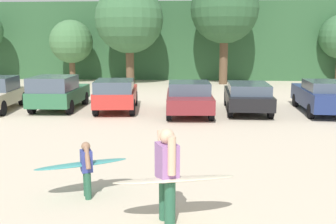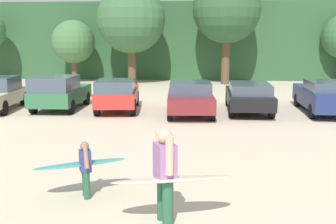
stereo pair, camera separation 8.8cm
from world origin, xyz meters
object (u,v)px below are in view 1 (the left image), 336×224
Objects in this scene: parked_car_forest_green at (58,92)px; surfboard_teal at (82,164)px; surfboard_cream at (174,179)px; person_child at (87,166)px; parked_car_red at (116,94)px; parked_car_maroon at (189,97)px; parked_car_black at (247,96)px; parked_car_navy at (323,96)px; person_adult at (167,171)px.

surfboard_teal is (4.02, -10.02, -0.15)m from parked_car_forest_green.
parked_car_forest_green reaches higher than surfboard_cream.
parked_car_forest_green is at bearing -95.80° from surfboard_teal.
surfboard_cream reaches higher than surfboard_teal.
parked_car_red is at bearing -106.12° from person_child.
parked_car_red reaches higher than surfboard_cream.
parked_car_forest_green is 0.94× the size of parked_car_maroon.
person_child is at bearing -43.69° from surfboard_cream.
parked_car_black is at bearing -93.43° from parked_car_red.
parked_car_forest_green is 10.80m from surfboard_teal.
surfboard_cream is (1.86, -1.07, 0.16)m from person_child.
parked_car_black is at bearing -142.49° from surfboard_teal.
parked_car_maroon is at bearing -104.96° from parked_car_red.
parked_car_navy is 12.87m from surfboard_teal.
surfboard_teal is at bearing 156.69° from parked_car_black.
surfboard_cream is at bearing 121.98° from surfboard_teal.
person_child is (4.14, -10.12, -0.17)m from parked_car_forest_green.
parked_car_maroon is at bearing 99.48° from parked_car_navy.
person_child is at bearing 165.24° from parked_car_maroon.
parked_car_maroon reaches higher than surfboard_teal.
parked_car_maroon is 6.00m from parked_car_navy.
parked_car_red is 0.97× the size of parked_car_maroon.
parked_car_maroon is 9.55m from surfboard_teal.
parked_car_forest_green is 8.70m from parked_car_black.
surfboard_teal is (-0.13, 0.10, 0.01)m from person_child.
parked_car_navy is at bearing -132.09° from surfboard_cream.
parked_car_forest_green is at bearing 92.15° from parked_car_black.
parked_car_navy is at bearing -94.64° from parked_car_red.
person_adult is at bearing 175.73° from parked_car_maroon.
parked_car_forest_green is 12.61m from person_adult.
person_child is at bearing -158.84° from parked_car_forest_green.
parked_car_navy is 2.42× the size of surfboard_teal.
surfboard_cream is (-0.08, -10.49, 0.07)m from parked_car_maroon.
parked_car_black is at bearing -117.31° from surfboard_cream.
parked_car_black is at bearing 91.57° from parked_car_navy.
parked_car_black reaches higher than person_child.
person_adult reaches higher than parked_car_navy.
parked_car_black is (5.93, 0.27, -0.06)m from parked_car_red.
parked_car_black is 11.18m from person_child.
parked_car_black is (8.70, 0.09, -0.09)m from parked_car_forest_green.
parked_car_red is (2.76, -0.18, -0.03)m from parked_car_forest_green.
parked_car_red is 11.47m from surfboard_cream.
person_child is at bearing -54.98° from person_adult.
person_adult is (-0.21, -10.46, 0.22)m from parked_car_maroon.
parked_car_red is at bearing -87.46° from surfboard_cream.
person_adult is at bearing 120.88° from surfboard_teal.
parked_car_navy is 12.79m from person_adult.
parked_car_black is 2.72× the size of person_adult.
parked_car_forest_green is at bearing -75.64° from surfboard_cream.
parked_car_navy is at bearing -151.83° from person_child.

